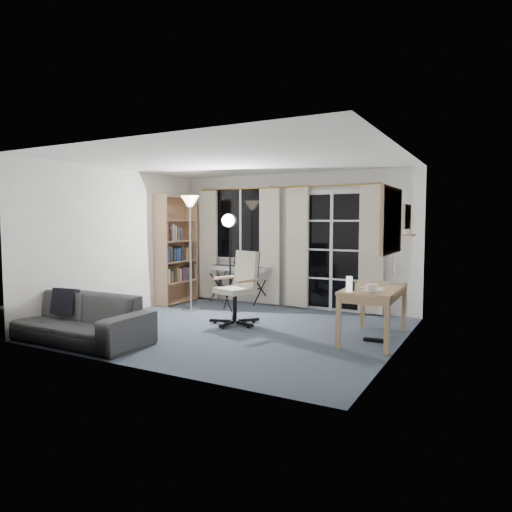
{
  "coord_description": "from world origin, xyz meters",
  "views": [
    {
      "loc": [
        3.31,
        -5.53,
        1.54
      ],
      "look_at": [
        0.14,
        0.35,
        1.03
      ],
      "focal_mm": 32.0,
      "sensor_mm": 36.0,
      "label": 1
    }
  ],
  "objects_px": {
    "studio_light": "(229,232)",
    "monitor": "(397,265)",
    "sofa": "(74,310)",
    "office_chair": "(241,281)",
    "bookshelf": "(174,252)",
    "mug": "(372,288)",
    "torchiere_lamp": "(190,218)",
    "desk": "(374,294)",
    "keyboard_piano": "(239,269)"
  },
  "relations": [
    {
      "from": "studio_light",
      "to": "monitor",
      "type": "relative_size",
      "value": 3.41
    },
    {
      "from": "monitor",
      "to": "sofa",
      "type": "height_order",
      "value": "monitor"
    },
    {
      "from": "studio_light",
      "to": "office_chair",
      "type": "height_order",
      "value": "studio_light"
    },
    {
      "from": "office_chair",
      "to": "sofa",
      "type": "relative_size",
      "value": 0.53
    },
    {
      "from": "studio_light",
      "to": "office_chair",
      "type": "xyz_separation_m",
      "value": [
        0.59,
        -0.62,
        -0.72
      ]
    },
    {
      "from": "bookshelf",
      "to": "studio_light",
      "type": "bearing_deg",
      "value": -12.23
    },
    {
      "from": "monitor",
      "to": "mug",
      "type": "distance_m",
      "value": 0.98
    },
    {
      "from": "monitor",
      "to": "bookshelf",
      "type": "bearing_deg",
      "value": 171.67
    },
    {
      "from": "torchiere_lamp",
      "to": "office_chair",
      "type": "xyz_separation_m",
      "value": [
        1.29,
        -0.48,
        -0.95
      ]
    },
    {
      "from": "bookshelf",
      "to": "desk",
      "type": "distance_m",
      "value": 4.13
    },
    {
      "from": "monitor",
      "to": "office_chair",
      "type": "bearing_deg",
      "value": -170.48
    },
    {
      "from": "torchiere_lamp",
      "to": "keyboard_piano",
      "type": "distance_m",
      "value": 1.35
    },
    {
      "from": "torchiere_lamp",
      "to": "mug",
      "type": "relative_size",
      "value": 17.41
    },
    {
      "from": "bookshelf",
      "to": "monitor",
      "type": "bearing_deg",
      "value": -6.77
    },
    {
      "from": "bookshelf",
      "to": "torchiere_lamp",
      "type": "relative_size",
      "value": 1.02
    },
    {
      "from": "desk",
      "to": "office_chair",
      "type": "bearing_deg",
      "value": 177.86
    },
    {
      "from": "studio_light",
      "to": "torchiere_lamp",
      "type": "bearing_deg",
      "value": 173.65
    },
    {
      "from": "bookshelf",
      "to": "torchiere_lamp",
      "type": "distance_m",
      "value": 1.06
    },
    {
      "from": "torchiere_lamp",
      "to": "office_chair",
      "type": "bearing_deg",
      "value": -20.42
    },
    {
      "from": "keyboard_piano",
      "to": "sofa",
      "type": "height_order",
      "value": "keyboard_piano"
    },
    {
      "from": "mug",
      "to": "sofa",
      "type": "xyz_separation_m",
      "value": [
        -3.47,
        -1.39,
        -0.34
      ]
    },
    {
      "from": "torchiere_lamp",
      "to": "office_chair",
      "type": "relative_size",
      "value": 1.8
    },
    {
      "from": "bookshelf",
      "to": "sofa",
      "type": "relative_size",
      "value": 0.98
    },
    {
      "from": "torchiere_lamp",
      "to": "mug",
      "type": "height_order",
      "value": "torchiere_lamp"
    },
    {
      "from": "office_chair",
      "to": "mug",
      "type": "distance_m",
      "value": 2.16
    },
    {
      "from": "keyboard_piano",
      "to": "monitor",
      "type": "distance_m",
      "value": 3.16
    },
    {
      "from": "keyboard_piano",
      "to": "torchiere_lamp",
      "type": "bearing_deg",
      "value": -117.67
    },
    {
      "from": "keyboard_piano",
      "to": "mug",
      "type": "distance_m",
      "value": 3.46
    },
    {
      "from": "bookshelf",
      "to": "torchiere_lamp",
      "type": "xyz_separation_m",
      "value": [
        0.72,
        -0.45,
        0.63
      ]
    },
    {
      "from": "torchiere_lamp",
      "to": "monitor",
      "type": "height_order",
      "value": "torchiere_lamp"
    },
    {
      "from": "studio_light",
      "to": "office_chair",
      "type": "relative_size",
      "value": 1.55
    },
    {
      "from": "keyboard_piano",
      "to": "office_chair",
      "type": "xyz_separation_m",
      "value": [
        0.82,
        -1.34,
        -0.01
      ]
    },
    {
      "from": "monitor",
      "to": "studio_light",
      "type": "bearing_deg",
      "value": 174.49
    },
    {
      "from": "studio_light",
      "to": "sofa",
      "type": "relative_size",
      "value": 0.82
    },
    {
      "from": "sofa",
      "to": "keyboard_piano",
      "type": "bearing_deg",
      "value": 80.06
    },
    {
      "from": "studio_light",
      "to": "keyboard_piano",
      "type": "bearing_deg",
      "value": 89.6
    },
    {
      "from": "torchiere_lamp",
      "to": "bookshelf",
      "type": "bearing_deg",
      "value": 147.94
    },
    {
      "from": "bookshelf",
      "to": "mug",
      "type": "height_order",
      "value": "bookshelf"
    },
    {
      "from": "torchiere_lamp",
      "to": "mug",
      "type": "distance_m",
      "value": 3.63
    },
    {
      "from": "torchiere_lamp",
      "to": "desk",
      "type": "xyz_separation_m",
      "value": [
        3.29,
        -0.5,
        -0.98
      ]
    },
    {
      "from": "keyboard_piano",
      "to": "office_chair",
      "type": "bearing_deg",
      "value": -57.6
    },
    {
      "from": "bookshelf",
      "to": "office_chair",
      "type": "distance_m",
      "value": 2.23
    },
    {
      "from": "torchiere_lamp",
      "to": "desk",
      "type": "bearing_deg",
      "value": -8.66
    },
    {
      "from": "bookshelf",
      "to": "keyboard_piano",
      "type": "relative_size",
      "value": 1.68
    },
    {
      "from": "mug",
      "to": "sofa",
      "type": "bearing_deg",
      "value": -158.24
    },
    {
      "from": "torchiere_lamp",
      "to": "monitor",
      "type": "bearing_deg",
      "value": -0.83
    },
    {
      "from": "desk",
      "to": "monitor",
      "type": "height_order",
      "value": "monitor"
    },
    {
      "from": "monitor",
      "to": "sofa",
      "type": "relative_size",
      "value": 0.24
    },
    {
      "from": "monitor",
      "to": "sofa",
      "type": "distance_m",
      "value": 4.3
    },
    {
      "from": "bookshelf",
      "to": "keyboard_piano",
      "type": "xyz_separation_m",
      "value": [
        1.19,
        0.41,
        -0.3
      ]
    }
  ]
}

